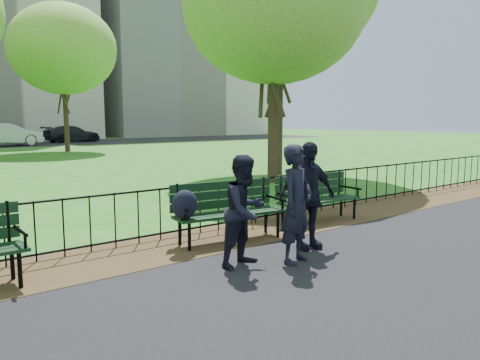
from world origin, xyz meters
TOP-DOWN VIEW (x-y plane):
  - ground at (0.00, 0.00)m, footprint 120.00×120.00m
  - dirt_strip at (0.00, 1.50)m, footprint 60.00×1.60m
  - iron_fence at (0.00, 2.00)m, footprint 24.06×0.06m
  - apartment_east at (26.00, 48.00)m, footprint 20.00×15.00m
  - park_bench_main at (-0.07, 1.27)m, footprint 2.09×0.85m
  - park_bench_right_a at (2.54, 1.37)m, footprint 1.85×0.69m
  - tree_near_e at (5.78, 6.26)m, footprint 5.71×5.71m
  - tree_far_e at (5.07, 24.43)m, footprint 6.37×6.37m
  - person_left at (0.33, -0.29)m, footprint 0.71×0.57m
  - person_mid at (-0.32, 0.06)m, footprint 0.82×0.53m
  - person_right at (0.98, 0.13)m, footprint 1.05×0.60m
  - sedan_silver at (3.24, 32.50)m, footprint 5.34×2.97m
  - sedan_dark at (9.04, 35.42)m, footprint 4.99×2.58m

SIDE VIEW (x-z plane):
  - ground at x=0.00m, z-range 0.00..0.00m
  - dirt_strip at x=0.00m, z-range 0.01..0.02m
  - iron_fence at x=0.00m, z-range 0.00..1.00m
  - park_bench_right_a at x=2.54m, z-range 0.07..1.11m
  - park_bench_main at x=-0.07m, z-range 0.12..1.21m
  - sedan_dark at x=9.04m, z-range 0.01..1.40m
  - person_mid at x=-0.32m, z-range 0.01..1.57m
  - sedan_silver at x=3.24m, z-range 0.01..1.68m
  - person_left at x=0.33m, z-range 0.01..1.70m
  - person_right at x=0.98m, z-range 0.01..1.70m
  - tree_near_e at x=5.78m, z-range 1.54..9.50m
  - tree_far_e at x=5.07m, z-range 1.73..10.61m
  - apartment_east at x=26.00m, z-range 0.00..24.00m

